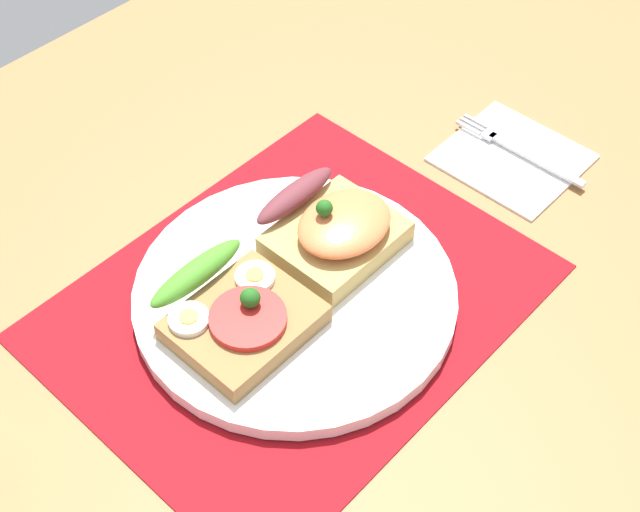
# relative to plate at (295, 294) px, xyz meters

# --- Properties ---
(ground_plane) EXTENTS (1.20, 0.90, 0.03)m
(ground_plane) POSITION_rel_plate_xyz_m (0.00, 0.00, -0.03)
(ground_plane) COLOR olive
(placemat) EXTENTS (0.38, 0.30, 0.00)m
(placemat) POSITION_rel_plate_xyz_m (0.00, 0.00, -0.01)
(placemat) COLOR maroon
(placemat) RESTS_ON ground_plane
(plate) EXTENTS (0.26, 0.26, 0.01)m
(plate) POSITION_rel_plate_xyz_m (0.00, 0.00, 0.00)
(plate) COLOR white
(plate) RESTS_ON placemat
(sandwich_egg_tomato) EXTENTS (0.11, 0.10, 0.04)m
(sandwich_egg_tomato) POSITION_rel_plate_xyz_m (-0.06, 0.01, 0.02)
(sandwich_egg_tomato) COLOR olive
(sandwich_egg_tomato) RESTS_ON plate
(sandwich_salmon) EXTENTS (0.10, 0.10, 0.06)m
(sandwich_salmon) POSITION_rel_plate_xyz_m (0.06, 0.01, 0.03)
(sandwich_salmon) COLOR tan
(sandwich_salmon) RESTS_ON plate
(napkin) EXTENTS (0.12, 0.12, 0.01)m
(napkin) POSITION_rel_plate_xyz_m (0.27, -0.03, -0.01)
(napkin) COLOR white
(napkin) RESTS_ON ground_plane
(fork) EXTENTS (0.02, 0.14, 0.00)m
(fork) POSITION_rel_plate_xyz_m (0.27, -0.03, -0.00)
(fork) COLOR #B7B7BC
(fork) RESTS_ON napkin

